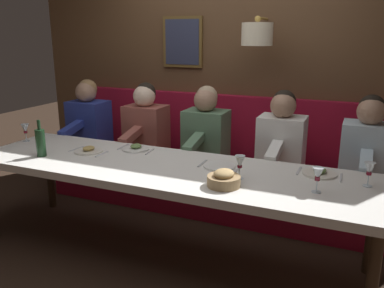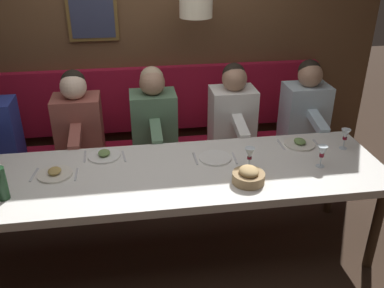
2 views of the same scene
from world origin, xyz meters
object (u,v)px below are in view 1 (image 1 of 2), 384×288
Objects in this scene: diner_nearest at (367,147)px; diner_near at (281,138)px; wine_glass_1 at (318,175)px; wine_bottle at (41,142)px; bread_bowl at (224,179)px; diner_farthest at (89,119)px; wine_glass_2 at (369,169)px; diner_far at (146,125)px; diner_middle at (206,131)px; wine_glass_3 at (25,129)px; wine_glass_0 at (240,162)px; dining_table at (165,173)px.

diner_nearest is 1.00× the size of diner_near.
wine_glass_1 is 0.55× the size of wine_bottle.
diner_farthest is at bearing 60.15° from bread_bowl.
wine_glass_1 and wine_glass_2 have the same top height.
diner_nearest is 2.06m from diner_far.
wine_glass_2 is at bearing -117.17° from diner_middle.
diner_farthest is at bearing 90.00° from diner_near.
wine_glass_3 is (-0.75, 0.13, 0.04)m from diner_farthest.
bread_bowl is at bearing 102.94° from wine_glass_1.
wine_glass_0 is (-0.92, -0.61, 0.04)m from diner_middle.
diner_far reaches higher than dining_table.
bread_bowl is at bearing -119.85° from diner_farthest.
diner_near is 0.72m from diner_middle.
diner_nearest is 0.69m from diner_near.
dining_table is 1.64m from diner_farthest.
diner_farthest is 4.82× the size of wine_glass_1.
diner_nearest is 4.82× the size of wine_glass_3.
wine_glass_0 is at bearing 103.35° from wine_glass_2.
wine_glass_3 is (-0.75, 0.84, 0.04)m from diner_far.
diner_nearest is 1.39m from bread_bowl.
diner_near is at bearing -90.00° from diner_farthest.
wine_glass_0 is (-0.04, -0.60, 0.17)m from dining_table.
diner_near is at bearing 23.12° from wine_glass_1.
diner_near is 2.07m from diner_farthest.
wine_glass_1 reaches higher than dining_table.
diner_far is at bearing 61.43° from wine_glass_1.
diner_middle is 4.82× the size of wine_glass_0.
diner_nearest is 2.64× the size of wine_bottle.
bread_bowl is (-0.37, 0.86, -0.07)m from wine_glass_2.
diner_near is at bearing -58.65° from wine_bottle.
diner_middle is at bearing 49.35° from wine_glass_1.
bread_bowl is at bearing 142.36° from diner_nearest.
wine_glass_3 is (-0.02, 2.92, 0.00)m from wine_glass_2.
diner_middle is 4.82× the size of wine_glass_2.
diner_far is at bearing 37.12° from dining_table.
dining_table is 1.06m from wine_bottle.
diner_nearest is at bearing 1.23° from wine_glass_2.
dining_table is 3.99× the size of diner_far.
dining_table is 1.43m from wine_glass_2.
bread_bowl is (-1.10, -0.56, -0.03)m from diner_middle.
bread_bowl is (-0.35, -2.05, -0.07)m from wine_glass_3.
diner_nearest and diner_far have the same top height.
diner_near is at bearing -38.44° from dining_table.
diner_farthest is at bearing 90.00° from diner_nearest.
diner_farthest is 2.67m from wine_glass_1.
wine_bottle is 1.58m from bread_bowl.
diner_far is at bearing 90.00° from diner_near.
wine_bottle is (-0.18, 1.04, 0.17)m from dining_table.
wine_glass_2 is 2.92m from wine_glass_3.
diner_middle is (0.00, 0.72, 0.00)m from diner_near.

